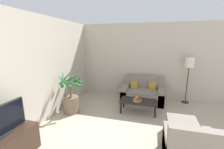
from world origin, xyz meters
The scene contains 11 objects.
wall_back centered at (0.00, 6.64, 1.35)m, with size 7.97×0.06×2.70m.
wall_left centered at (-3.21, 3.31, 1.35)m, with size 0.06×8.21×2.70m.
potted_palm centered at (-2.78, 4.71, 0.45)m, with size 0.71×0.78×1.25m.
sofa_loveseat centered at (-0.82, 6.12, 0.28)m, with size 1.41×0.80×0.84m.
floor_lamp centered at (0.62, 6.39, 1.31)m, with size 0.30×0.30×1.57m.
coffee_table centered at (-0.88, 5.23, 0.32)m, with size 1.06×0.52×0.37m.
fruit_bowl centered at (-0.91, 5.16, 0.39)m, with size 0.25×0.25×0.06m.
apple_red centered at (-0.86, 5.11, 0.46)m, with size 0.08×0.08×0.08m.
apple_green centered at (-0.95, 5.12, 0.46)m, with size 0.07×0.07×0.07m.
orange_fruit centered at (-0.92, 5.21, 0.46)m, with size 0.08×0.08×0.08m.
ottoman centered at (0.16, 4.33, 0.20)m, with size 0.62×0.52×0.40m.
Camera 1 is at (-0.54, 1.06, 2.07)m, focal length 24.00 mm.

